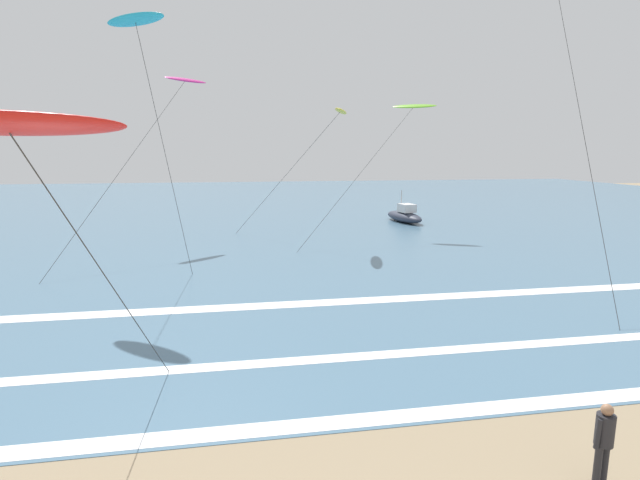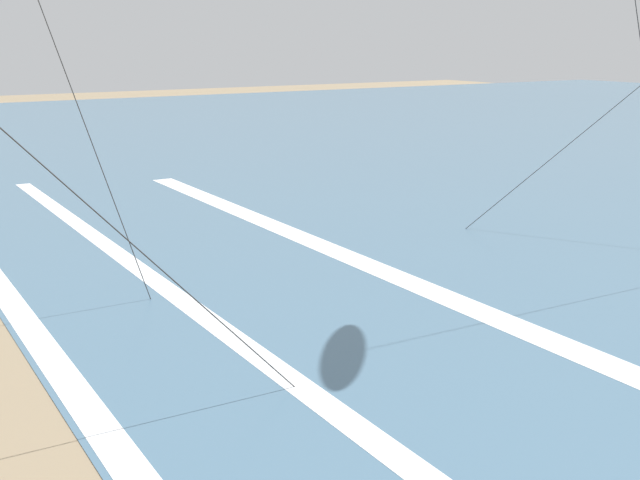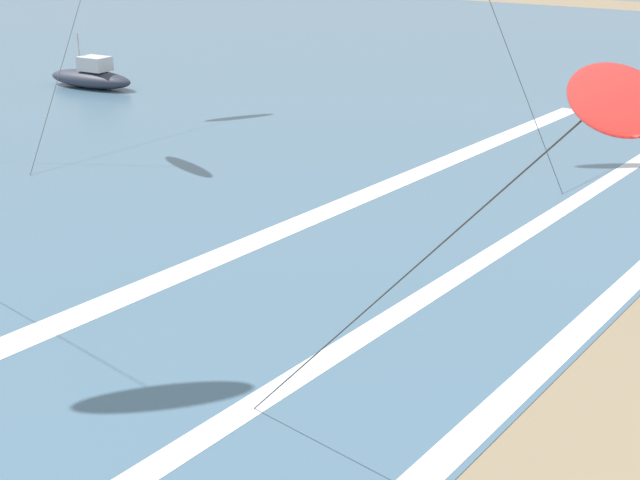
{
  "view_description": "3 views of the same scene",
  "coord_description": "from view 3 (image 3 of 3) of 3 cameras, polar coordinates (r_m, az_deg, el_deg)",
  "views": [
    {
      "loc": [
        -1.18,
        -2.73,
        5.96
      ],
      "look_at": [
        1.16,
        11.03,
        3.41
      ],
      "focal_mm": 27.09,
      "sensor_mm": 36.0,
      "label": 1
    },
    {
      "loc": [
        7.47,
        4.08,
        5.81
      ],
      "look_at": [
        -1.27,
        9.5,
        3.14
      ],
      "focal_mm": 43.66,
      "sensor_mm": 36.0,
      "label": 2
    },
    {
      "loc": [
        -11.64,
        1.91,
        7.79
      ],
      "look_at": [
        -1.14,
        10.38,
        2.46
      ],
      "focal_mm": 44.95,
      "sensor_mm": 36.0,
      "label": 3
    }
  ],
  "objects": [
    {
      "name": "wave_foam_mid_break",
      "position": [
        16.78,
        4.18,
        -6.11
      ],
      "size": [
        52.73,
        0.56,
        0.01
      ],
      "primitive_type": "cube",
      "color": "white",
      "rests_on": "ocean_surface"
    },
    {
      "name": "offshore_boat",
      "position": [
        43.22,
        -15.99,
        11.1
      ],
      "size": [
        2.5,
        5.4,
        2.7
      ],
      "color": "#2D3342",
      "rests_on": "ground"
    },
    {
      "name": "wave_foam_outer_break",
      "position": [
        19.43,
        -10.08,
        -2.39
      ],
      "size": [
        47.14,
        0.84,
        0.01
      ],
      "primitive_type": "cube",
      "color": "white",
      "rests_on": "ocean_surface"
    },
    {
      "name": "kite_red_mid_center",
      "position": [
        7.99,
        19.9,
        9.6
      ],
      "size": [
        3.18,
        6.87,
        6.55
      ],
      "color": "red",
      "rests_on": "ground"
    },
    {
      "name": "wave_foam_shoreline",
      "position": [
        15.27,
        14.35,
        -9.8
      ],
      "size": [
        48.58,
        0.57,
        0.01
      ],
      "primitive_type": "cube",
      "color": "white",
      "rests_on": "ocean_surface"
    }
  ]
}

